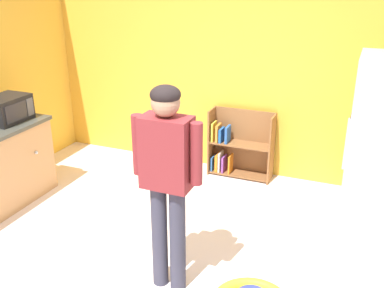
{
  "coord_description": "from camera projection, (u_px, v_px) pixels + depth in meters",
  "views": [
    {
      "loc": [
        1.47,
        -2.9,
        2.47
      ],
      "look_at": [
        0.13,
        0.38,
        1.07
      ],
      "focal_mm": 41.52,
      "sensor_mm": 36.0,
      "label": 1
    }
  ],
  "objects": [
    {
      "name": "ground_plane",
      "position": [
        162.0,
        269.0,
        3.92
      ],
      "size": [
        12.0,
        12.0,
        0.0
      ],
      "primitive_type": "plane",
      "color": "silver",
      "rests_on": "ground"
    },
    {
      "name": "back_wall",
      "position": [
        243.0,
        68.0,
        5.43
      ],
      "size": [
        5.2,
        0.06,
        2.7
      ],
      "primitive_type": "cube",
      "color": "gold",
      "rests_on": "ground"
    },
    {
      "name": "bookshelf",
      "position": [
        237.0,
        147.0,
        5.63
      ],
      "size": [
        0.8,
        0.28,
        0.85
      ],
      "color": "brown",
      "rests_on": "ground"
    },
    {
      "name": "standing_person",
      "position": [
        167.0,
        172.0,
        3.36
      ],
      "size": [
        0.57,
        0.22,
        1.72
      ],
      "color": "#39394B",
      "rests_on": "ground"
    },
    {
      "name": "microwave",
      "position": [
        6.0,
        109.0,
        4.88
      ],
      "size": [
        0.37,
        0.48,
        0.28
      ],
      "color": "black",
      "rests_on": "kitchen_counter"
    }
  ]
}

